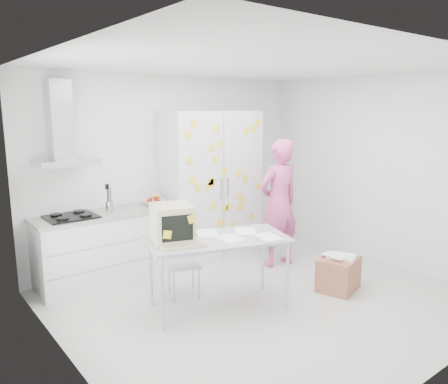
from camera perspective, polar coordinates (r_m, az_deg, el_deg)
floor at (r=5.38m, az=5.17°, el=-13.86°), size 4.50×4.00×0.02m
walls at (r=5.50m, az=0.29°, el=1.61°), size 4.52×4.01×2.70m
ceiling at (r=4.91m, az=5.73°, el=16.25°), size 4.50×4.00×0.02m
counter_run at (r=5.94m, az=-14.92°, el=-6.77°), size 1.84×0.63×1.28m
range_hood at (r=5.65m, az=-20.46°, el=7.38°), size 0.70×0.48×1.01m
tall_cabinet at (r=6.56m, az=-1.78°, el=0.91°), size 1.50×0.68×2.20m
person at (r=6.24m, az=7.16°, el=-1.44°), size 0.69×0.48×1.82m
desk at (r=4.77m, az=-4.52°, el=-5.08°), size 1.70×1.20×1.22m
chair at (r=5.36m, az=-5.48°, el=-8.46°), size 0.48×0.48×0.82m
cardboard_box at (r=5.72m, az=14.74°, el=-10.21°), size 0.61×0.54×0.45m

